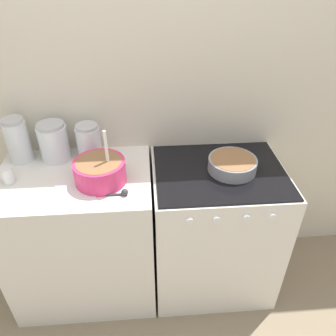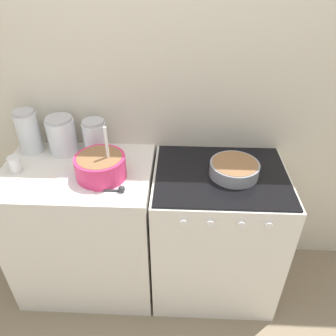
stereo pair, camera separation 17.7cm
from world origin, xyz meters
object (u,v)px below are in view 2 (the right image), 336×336
at_px(baking_pan, 234,169).
at_px(storage_jar_middle, 62,137).
at_px(stove, 215,233).
at_px(storage_jar_left, 29,134).
at_px(storage_jar_right, 95,139).
at_px(tin_can, 15,164).
at_px(mixing_bowl, 101,166).

relative_size(baking_pan, storage_jar_middle, 1.18).
xyz_separation_m(stove, baking_pan, (0.06, -0.00, 0.50)).
bearing_deg(storage_jar_left, storage_jar_right, 0.00).
relative_size(stove, baking_pan, 3.43).
bearing_deg(storage_jar_right, tin_can, -151.42).
relative_size(mixing_bowl, storage_jar_right, 1.43).
bearing_deg(stove, mixing_bowl, -175.39).
bearing_deg(mixing_bowl, storage_jar_middle, 138.27).
height_order(mixing_bowl, baking_pan, mixing_bowl).
bearing_deg(storage_jar_middle, storage_jar_left, -180.00).
relative_size(storage_jar_left, storage_jar_middle, 1.17).
bearing_deg(tin_can, storage_jar_middle, 46.84).
xyz_separation_m(storage_jar_middle, storage_jar_right, (0.20, 0.00, -0.01)).
bearing_deg(tin_can, baking_pan, 0.95).
distance_m(mixing_bowl, tin_can, 0.49).
relative_size(mixing_bowl, tin_can, 3.33).
height_order(stove, storage_jar_left, storage_jar_left).
height_order(mixing_bowl, storage_jar_middle, mixing_bowl).
distance_m(stove, storage_jar_left, 1.29).
distance_m(storage_jar_left, tin_can, 0.23).
xyz_separation_m(baking_pan, storage_jar_middle, (-1.00, 0.20, 0.06)).
distance_m(mixing_bowl, baking_pan, 0.72).
bearing_deg(storage_jar_left, tin_can, -92.29).
bearing_deg(storage_jar_left, stove, -9.87).
bearing_deg(storage_jar_right, baking_pan, -14.01).
distance_m(stove, storage_jar_right, 0.94).
distance_m(mixing_bowl, storage_jar_right, 0.26).
height_order(stove, baking_pan, baking_pan).
bearing_deg(stove, tin_can, -178.84).
height_order(baking_pan, storage_jar_left, storage_jar_left).
bearing_deg(mixing_bowl, stove, 4.61).
bearing_deg(mixing_bowl, storage_jar_left, 152.39).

